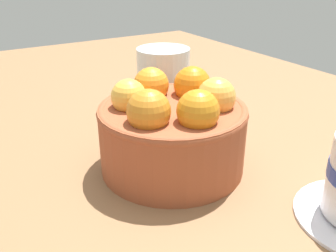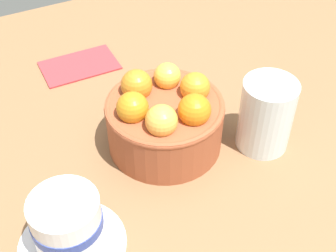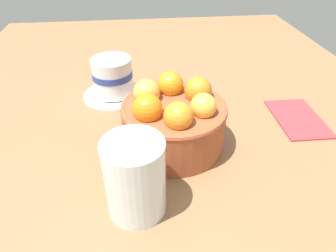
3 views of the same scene
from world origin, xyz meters
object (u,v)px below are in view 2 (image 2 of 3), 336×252
Objects in this scene: terracotta_bowl at (165,118)px; folded_napkin at (79,65)px; water_glass at (266,115)px; coffee_cup at (68,226)px.

terracotta_bowl is 24.29cm from folded_napkin.
terracotta_bowl is 13.71cm from water_glass.
terracotta_bowl reaches higher than folded_napkin.
water_glass is (-12.24, 6.15, 0.41)cm from terracotta_bowl.
water_glass is at bearing 119.46° from folded_napkin.
water_glass is 0.82× the size of folded_napkin.
coffee_cup is at bearing 7.36° from water_glass.
terracotta_bowl is 1.27× the size of folded_napkin.
terracotta_bowl is 1.28× the size of coffee_cup.
coffee_cup is 0.99× the size of folded_napkin.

